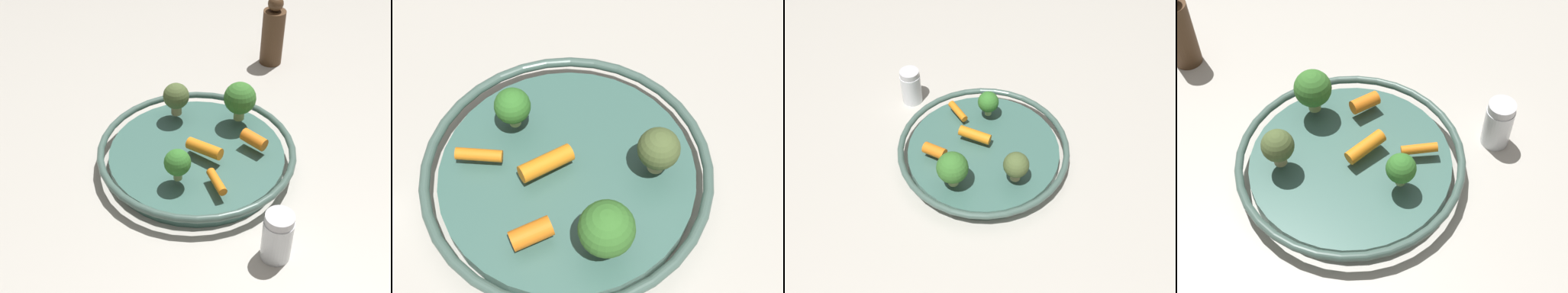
# 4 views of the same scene
# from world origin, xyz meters

# --- Properties ---
(ground_plane) EXTENTS (2.42, 2.42, 0.00)m
(ground_plane) POSITION_xyz_m (0.00, 0.00, 0.00)
(ground_plane) COLOR #B7B2A8
(serving_bowl) EXTENTS (0.34, 0.34, 0.04)m
(serving_bowl) POSITION_xyz_m (0.00, 0.00, 0.02)
(serving_bowl) COLOR #3D665B
(serving_bowl) RESTS_ON ground_plane
(baby_carrot_near_rim) EXTENTS (0.05, 0.03, 0.02)m
(baby_carrot_near_rim) POSITION_xyz_m (0.05, 0.08, 0.05)
(baby_carrot_near_rim) COLOR orange
(baby_carrot_near_rim) RESTS_ON serving_bowl
(baby_carrot_back) EXTENTS (0.07, 0.04, 0.02)m
(baby_carrot_back) POSITION_xyz_m (0.02, 0.00, 0.05)
(baby_carrot_back) COLOR orange
(baby_carrot_back) RESTS_ON serving_bowl
(baby_carrot_left) EXTENTS (0.06, 0.03, 0.02)m
(baby_carrot_left) POSITION_xyz_m (0.10, -0.03, 0.05)
(baby_carrot_left) COLOR orange
(baby_carrot_left) RESTS_ON serving_bowl
(broccoli_floret_edge) EXTENTS (0.06, 0.06, 0.07)m
(broccoli_floret_edge) POSITION_xyz_m (-0.02, 0.11, 0.08)
(broccoli_floret_edge) COLOR #9AA666
(broccoli_floret_edge) RESTS_ON serving_bowl
(broccoli_floret_small) EXTENTS (0.05, 0.05, 0.06)m
(broccoli_floret_small) POSITION_xyz_m (-0.10, 0.02, 0.08)
(broccoli_floret_small) COLOR tan
(broccoli_floret_small) RESTS_ON serving_bowl
(broccoli_floret_large) EXTENTS (0.04, 0.04, 0.05)m
(broccoli_floret_large) POSITION_xyz_m (0.05, -0.07, 0.07)
(broccoli_floret_large) COLOR #98A866
(broccoli_floret_large) RESTS_ON serving_bowl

